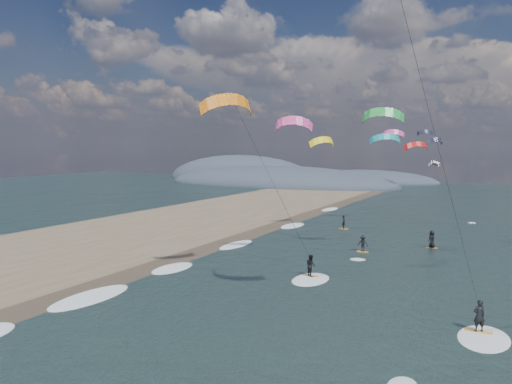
% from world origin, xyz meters
% --- Properties ---
extents(ground, '(260.00, 260.00, 0.00)m').
position_xyz_m(ground, '(0.00, 0.00, 0.00)').
color(ground, black).
rests_on(ground, ground).
extents(sand_strip, '(26.00, 240.00, 0.00)m').
position_xyz_m(sand_strip, '(-24.00, 10.00, 0.00)').
color(sand_strip, brown).
rests_on(sand_strip, ground).
extents(wet_sand_strip, '(3.00, 240.00, 0.00)m').
position_xyz_m(wet_sand_strip, '(-12.00, 10.00, 0.00)').
color(wet_sand_strip, '#382D23').
rests_on(wet_sand_strip, ground).
extents(coastal_hills, '(80.00, 41.00, 15.00)m').
position_xyz_m(coastal_hills, '(-44.84, 107.86, 0.00)').
color(coastal_hills, '#3D4756').
rests_on(coastal_hills, ground).
extents(kitesurfer_near_a, '(7.76, 8.33, 19.56)m').
position_xyz_m(kitesurfer_near_a, '(9.94, 6.04, 15.15)').
color(kitesurfer_near_a, orange).
rests_on(kitesurfer_near_a, ground).
extents(kitesurfer_near_b, '(6.87, 9.26, 14.26)m').
position_xyz_m(kitesurfer_near_b, '(-1.54, 13.50, 9.23)').
color(kitesurfer_near_b, orange).
rests_on(kitesurfer_near_b, ground).
extents(far_kitesurfers, '(12.35, 12.73, 1.77)m').
position_xyz_m(far_kitesurfers, '(3.10, 32.64, 0.84)').
color(far_kitesurfers, orange).
rests_on(far_kitesurfers, ground).
extents(bg_kite_field, '(12.58, 75.90, 7.45)m').
position_xyz_m(bg_kite_field, '(-0.08, 54.04, 11.51)').
color(bg_kite_field, red).
rests_on(bg_kite_field, ground).
extents(shoreline_surf, '(2.40, 79.40, 0.11)m').
position_xyz_m(shoreline_surf, '(-10.80, 14.75, 0.00)').
color(shoreline_surf, white).
rests_on(shoreline_surf, ground).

